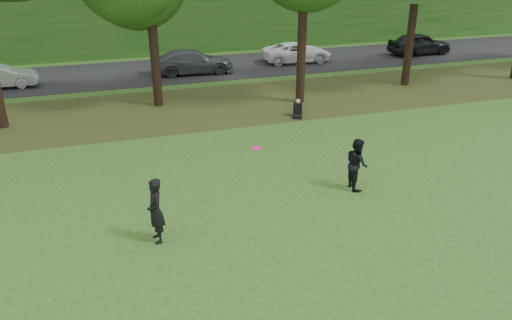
{
  "coord_description": "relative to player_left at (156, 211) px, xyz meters",
  "views": [
    {
      "loc": [
        -5.68,
        -10.53,
        7.64
      ],
      "look_at": [
        -1.31,
        3.11,
        1.3
      ],
      "focal_mm": 35.0,
      "sensor_mm": 36.0,
      "label": 1
    }
  ],
  "objects": [
    {
      "name": "player_right",
      "position": [
        6.74,
        1.23,
        -0.06
      ],
      "size": [
        0.74,
        0.91,
        1.75
      ],
      "primitive_type": "imported",
      "rotation": [
        0.0,
        0.0,
        1.48
      ],
      "color": "black",
      "rests_on": "ground"
    },
    {
      "name": "ground",
      "position": [
        4.68,
        -1.5,
        -0.93
      ],
      "size": [
        120.0,
        120.0,
        0.0
      ],
      "primitive_type": "plane",
      "color": "#27571B",
      "rests_on": "ground"
    },
    {
      "name": "far_hedge",
      "position": [
        4.68,
        25.5,
        1.57
      ],
      "size": [
        70.0,
        3.0,
        5.0
      ],
      "primitive_type": "cube",
      "color": "#194E16",
      "rests_on": "ground"
    },
    {
      "name": "player_left",
      "position": [
        0.0,
        0.0,
        0.0
      ],
      "size": [
        0.52,
        0.73,
        1.87
      ],
      "primitive_type": "imported",
      "rotation": [
        0.0,
        0.0,
        -1.46
      ],
      "color": "black",
      "rests_on": "ground"
    },
    {
      "name": "street",
      "position": [
        4.68,
        19.5,
        -0.92
      ],
      "size": [
        70.0,
        7.0,
        0.02
      ],
      "primitive_type": "cube",
      "color": "black",
      "rests_on": "ground"
    },
    {
      "name": "frisbee",
      "position": [
        3.17,
        0.91,
        1.08
      ],
      "size": [
        0.37,
        0.38,
        0.09
      ],
      "color": "#FF1584",
      "rests_on": "ground"
    },
    {
      "name": "seated_person",
      "position": [
        7.68,
        8.67,
        -0.62
      ],
      "size": [
        0.65,
        0.83,
        0.83
      ],
      "rotation": [
        0.0,
        0.0,
        -0.39
      ],
      "color": "black",
      "rests_on": "ground"
    },
    {
      "name": "parked_cars",
      "position": [
        6.16,
        18.83,
        -0.22
      ],
      "size": [
        37.18,
        3.3,
        1.54
      ],
      "color": "black",
      "rests_on": "street"
    },
    {
      "name": "leaf_litter",
      "position": [
        4.68,
        11.5,
        -0.93
      ],
      "size": [
        60.0,
        7.0,
        0.01
      ],
      "primitive_type": "cube",
      "color": "#483C19",
      "rests_on": "ground"
    }
  ]
}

